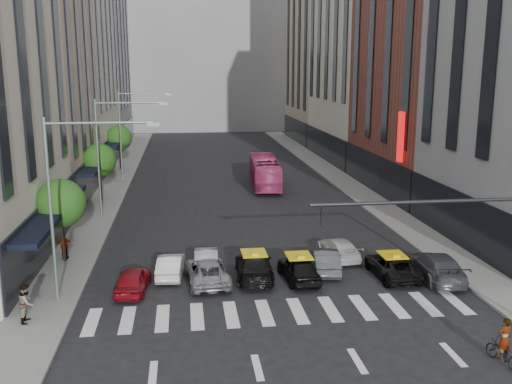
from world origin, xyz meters
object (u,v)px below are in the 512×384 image
object	(u,v)px
motorcycle	(503,353)
pedestrian_near	(26,303)
streetlamp_near	(70,185)
pedestrian_far	(65,246)
bus	(265,172)
streetlamp_far	(129,123)
taxi_center	(299,268)
car_red	(133,280)
car_white_front	(171,265)
taxi_left	(254,266)
streetlamp_mid	(110,143)

from	to	relation	value
motorcycle	pedestrian_near	distance (m)	20.29
streetlamp_near	motorcycle	xyz separation A→B (m)	(17.59, -8.47, -5.43)
streetlamp_near	pedestrian_far	world-z (taller)	streetlamp_near
pedestrian_near	bus	bearing A→B (deg)	-26.28
streetlamp_far	streetlamp_near	bearing A→B (deg)	-90.00
pedestrian_near	pedestrian_far	xyz separation A→B (m)	(-0.03, 8.78, -0.09)
pedestrian_far	taxi_center	bearing A→B (deg)	160.41
streetlamp_far	car_red	xyz separation A→B (m)	(2.64, -31.04, -5.27)
streetlamp_far	pedestrian_far	size ratio (longest dim) A/B	5.59
streetlamp_near	pedestrian_near	distance (m)	5.71
car_red	pedestrian_far	size ratio (longest dim) A/B	2.33
car_white_front	car_red	bearing A→B (deg)	51.65
car_red	pedestrian_near	world-z (taller)	pedestrian_near
streetlamp_far	car_red	size ratio (longest dim) A/B	2.40
taxi_left	pedestrian_far	xyz separation A→B (m)	(-10.91, 4.25, 0.24)
car_white_front	streetlamp_far	bearing A→B (deg)	-76.33
taxi_left	bus	bearing A→B (deg)	-96.06
taxi_center	pedestrian_far	world-z (taller)	pedestrian_far
streetlamp_near	car_red	world-z (taller)	streetlamp_near
bus	car_red	bearing A→B (deg)	71.66
taxi_left	taxi_center	world-z (taller)	taxi_left
streetlamp_mid	taxi_center	world-z (taller)	streetlamp_mid
bus	pedestrian_near	xyz separation A→B (m)	(-15.02, -29.28, -0.42)
pedestrian_near	motorcycle	bearing A→B (deg)	-106.48
streetlamp_mid	car_red	bearing A→B (deg)	-80.03
streetlamp_near	taxi_left	world-z (taller)	streetlamp_near
car_white_front	taxi_left	world-z (taller)	taxi_left
car_red	car_white_front	xyz separation A→B (m)	(1.90, 2.03, -0.02)
taxi_center	pedestrian_near	world-z (taller)	pedestrian_near
streetlamp_mid	car_red	size ratio (longest dim) A/B	2.40
car_white_front	bus	xyz separation A→B (m)	(8.71, 23.88, 0.84)
streetlamp_mid	streetlamp_far	distance (m)	16.00
streetlamp_mid	taxi_center	bearing A→B (deg)	-51.79
car_white_front	bus	bearing A→B (deg)	-105.27
taxi_left	car_red	bearing A→B (deg)	13.59
streetlamp_near	streetlamp_mid	size ratio (longest dim) A/B	1.00
streetlamp_near	pedestrian_far	bearing A→B (deg)	105.78
streetlamp_mid	pedestrian_near	xyz separation A→B (m)	(-1.76, -18.42, -4.86)
streetlamp_near	car_red	size ratio (longest dim) A/B	2.40
streetlamp_mid	streetlamp_far	bearing A→B (deg)	90.00
streetlamp_near	car_white_front	size ratio (longest dim) A/B	2.38
streetlamp_far	pedestrian_near	distance (m)	34.81
taxi_center	car_red	bearing A→B (deg)	-1.50
car_red	taxi_left	bearing A→B (deg)	-163.98
pedestrian_near	pedestrian_far	size ratio (longest dim) A/B	1.12
taxi_left	streetlamp_mid	bearing A→B (deg)	-53.29
pedestrian_near	streetlamp_mid	bearing A→B (deg)	-4.59
pedestrian_near	pedestrian_far	world-z (taller)	pedestrian_near
streetlamp_far	car_red	world-z (taller)	streetlamp_far
car_red	pedestrian_far	xyz separation A→B (m)	(-4.44, 5.41, 0.32)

